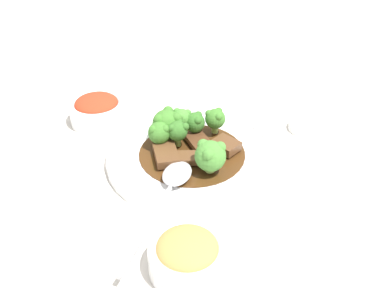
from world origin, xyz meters
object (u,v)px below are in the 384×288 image
at_px(broccoli_floret_1, 182,119).
at_px(sauce_dish, 305,126).
at_px(beef_strip_2, 226,145).
at_px(beef_strip_0, 188,158).
at_px(broccoli_floret_6, 167,123).
at_px(broccoli_floret_4, 210,155).
at_px(beef_strip_1, 203,146).
at_px(serving_spoon, 172,182).
at_px(broccoli_floret_5, 215,118).
at_px(side_bowl_kimchi, 97,109).
at_px(broccoli_floret_0, 159,132).
at_px(beef_strip_3, 166,155).
at_px(broccoli_floret_3, 177,131).
at_px(main_plate, 192,155).
at_px(broccoli_floret_2, 195,122).
at_px(side_bowl_appetizer, 187,255).

bearing_deg(broccoli_floret_1, sauce_dish, 154.31).
relative_size(beef_strip_2, broccoli_floret_1, 1.04).
xyz_separation_m(beef_strip_0, sauce_dish, (-0.25, 0.03, -0.02)).
bearing_deg(broccoli_floret_6, broccoli_floret_4, 92.62).
bearing_deg(beef_strip_1, serving_spoon, 27.93).
xyz_separation_m(broccoli_floret_6, sauce_dish, (-0.24, 0.11, -0.04)).
height_order(broccoli_floret_5, sauce_dish, broccoli_floret_5).
distance_m(broccoli_floret_4, serving_spoon, 0.07).
height_order(broccoli_floret_4, side_bowl_kimchi, broccoli_floret_4).
distance_m(beef_strip_2, broccoli_floret_6, 0.11).
bearing_deg(beef_strip_2, side_bowl_kimchi, -61.82).
height_order(broccoli_floret_0, sauce_dish, broccoli_floret_0).
xyz_separation_m(broccoli_floret_0, broccoli_floret_6, (-0.02, -0.01, 0.00)).
bearing_deg(beef_strip_2, broccoli_floret_0, -40.00).
bearing_deg(beef_strip_3, beef_strip_1, 168.07).
bearing_deg(beef_strip_1, broccoli_floret_4, 63.95).
bearing_deg(serving_spoon, broccoli_floret_4, 176.94).
bearing_deg(beef_strip_1, beef_strip_2, 142.93).
height_order(broccoli_floret_3, side_bowl_kimchi, broccoli_floret_3).
height_order(broccoli_floret_3, serving_spoon, broccoli_floret_3).
distance_m(main_plate, beef_strip_2, 0.06).
xyz_separation_m(broccoli_floret_0, sauce_dish, (-0.27, 0.09, -0.04)).
relative_size(broccoli_floret_1, broccoli_floret_3, 1.02).
distance_m(broccoli_floret_2, side_bowl_appetizer, 0.29).
height_order(beef_strip_0, broccoli_floret_0, broccoli_floret_0).
bearing_deg(broccoli_floret_4, broccoli_floret_0, -74.48).
bearing_deg(sauce_dish, beef_strip_0, -6.27).
relative_size(main_plate, beef_strip_2, 5.87).
height_order(broccoli_floret_3, broccoli_floret_5, same).
bearing_deg(broccoli_floret_5, beef_strip_1, 30.96).
height_order(broccoli_floret_2, broccoli_floret_3, broccoli_floret_3).
xyz_separation_m(main_plate, broccoli_floret_3, (0.01, -0.03, 0.04)).
distance_m(beef_strip_2, broccoli_floret_0, 0.12).
bearing_deg(side_bowl_appetizer, sauce_dish, -159.20).
distance_m(broccoli_floret_6, side_bowl_kimchi, 0.16).
bearing_deg(beef_strip_2, broccoli_floret_5, -108.06).
distance_m(beef_strip_3, broccoli_floret_1, 0.08).
relative_size(beef_strip_3, serving_spoon, 0.33).
bearing_deg(broccoli_floret_5, sauce_dish, 156.75).
relative_size(broccoli_floret_2, serving_spoon, 0.21).
bearing_deg(broccoli_floret_6, broccoli_floret_3, 95.15).
height_order(main_plate, beef_strip_0, beef_strip_0).
height_order(beef_strip_3, side_bowl_appetizer, side_bowl_appetizer).
bearing_deg(broccoli_floret_2, side_bowl_kimchi, -57.03).
relative_size(broccoli_floret_4, serving_spoon, 0.26).
bearing_deg(side_bowl_kimchi, broccoli_floret_5, 127.94).
relative_size(broccoli_floret_0, broccoli_floret_1, 0.98).
bearing_deg(serving_spoon, broccoli_floret_6, -119.36).
relative_size(beef_strip_0, broccoli_floret_3, 1.55).
xyz_separation_m(broccoli_floret_1, broccoli_floret_3, (0.03, 0.03, -0.00)).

